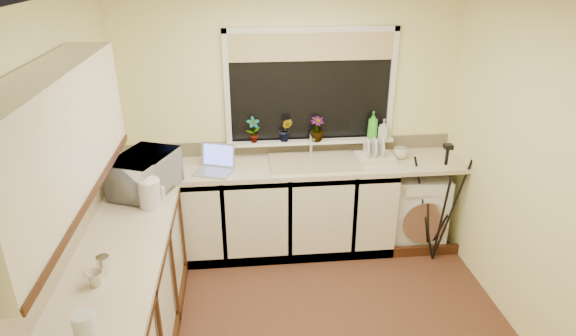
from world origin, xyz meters
The scene contains 31 objects.
floor centered at (0.00, 0.00, 0.00)m, with size 3.20×3.20×0.00m, color brown.
wall_back centered at (0.00, 1.50, 1.23)m, with size 3.20×3.20×0.00m, color #FAF4A7.
wall_left centered at (-1.60, 0.00, 1.23)m, with size 3.00×3.00×0.00m, color #FAF4A7.
wall_right centered at (1.60, 0.00, 1.23)m, with size 3.00×3.00×0.00m, color #FAF4A7.
base_cabinet_back centered at (-0.33, 1.20, 0.43)m, with size 2.55×0.60×0.86m, color silver.
base_cabinet_left centered at (-1.30, -0.30, 0.43)m, with size 0.54×2.40×0.86m, color silver.
worktop_back centered at (0.00, 1.20, 0.88)m, with size 3.20×0.60×0.04m, color beige.
worktop_left centered at (-1.30, -0.30, 0.88)m, with size 0.60×2.40×0.04m, color beige.
upper_cabinet centered at (-1.44, -0.45, 1.80)m, with size 0.28×1.90×0.70m, color silver.
splashback_left centered at (-1.59, -0.30, 1.12)m, with size 0.02×2.40×0.45m, color beige.
splashback_back centered at (0.00, 1.49, 0.97)m, with size 3.20×0.02×0.14m, color beige.
window_glass centered at (0.20, 1.49, 1.55)m, with size 1.50×0.02×1.00m, color black.
window_blind centered at (0.20, 1.46, 1.92)m, with size 1.50×0.02×0.25m, color tan.
windowsill centered at (0.20, 1.43, 1.04)m, with size 1.60×0.14×0.03m, color white.
sink centered at (0.20, 1.20, 0.91)m, with size 0.82×0.46×0.03m, color tan.
faucet centered at (0.20, 1.38, 1.02)m, with size 0.03×0.03×0.24m, color silver.
washing_machine centered at (1.24, 1.21, 0.37)m, with size 0.52×0.51×0.74m, color silver.
laptop centered at (-0.70, 1.13, 0.96)m, with size 0.39×0.36×0.23m.
kettle centered at (-1.17, 0.48, 1.01)m, with size 0.17×0.17×0.22m, color silver.
dish_rack centered at (0.78, 1.21, 0.93)m, with size 0.35×0.27×0.05m, color beige.
tripod centered at (1.32, 0.85, 0.59)m, with size 0.58×0.58×1.18m, color black, non-canonical shape.
glass_jug centered at (-1.27, -0.94, 0.98)m, with size 0.12×0.12×0.17m, color silver.
steel_jar centered at (-1.33, -0.34, 0.96)m, with size 0.08×0.08×0.11m, color silver.
microwave centered at (-1.25, 0.77, 1.06)m, with size 0.57×0.39×0.32m, color silver.
plant_a centered at (-0.34, 1.41, 1.17)m, with size 0.13×0.09×0.25m, color #999999.
plant_b centered at (-0.04, 1.41, 1.16)m, with size 0.13×0.10×0.23m, color #999999.
plant_c centered at (0.26, 1.39, 1.17)m, with size 0.13×0.13×0.23m, color #999999.
soap_bottle_green centered at (0.80, 1.41, 1.18)m, with size 0.10×0.10×0.26m, color green.
soap_bottle_clear centered at (0.90, 1.39, 1.15)m, with size 0.09×0.09×0.19m, color #999999.
cup_back centered at (1.04, 1.23, 0.95)m, with size 0.13×0.13×0.10m, color silver.
cup_left centered at (-1.34, -0.47, 0.95)m, with size 0.10×0.10×0.09m, color beige.
Camera 1 is at (-0.46, -2.92, 2.69)m, focal length 30.36 mm.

